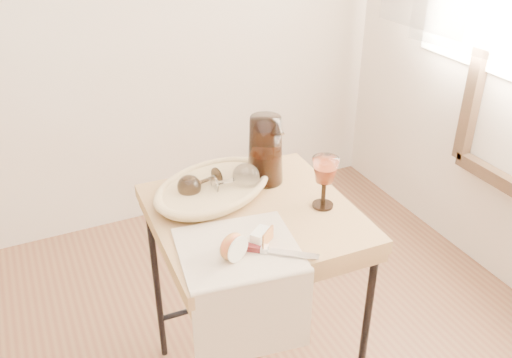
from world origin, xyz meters
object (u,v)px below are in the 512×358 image
apple_half (232,246)px  goblet_lying_b (233,180)px  pitcher (265,150)px  table_knife (268,249)px  wine_goblet (324,183)px  goblet_lying_a (201,182)px  bread_basket (214,190)px  side_table (253,305)px  tea_towel (238,249)px

apple_half → goblet_lying_b: bearing=42.2°
pitcher → table_knife: pitcher is taller
wine_goblet → apple_half: 0.37m
pitcher → goblet_lying_a: bearing=-159.8°
bread_basket → apple_half: bearing=-127.1°
goblet_lying_b → apple_half: 0.33m
goblet_lying_b → apple_half: size_ratio=1.78×
goblet_lying_b → wine_goblet: wine_goblet is taller
goblet_lying_a → apple_half: size_ratio=1.52×
side_table → tea_towel: 0.43m
side_table → pitcher: 0.52m
side_table → goblet_lying_a: (-0.11, 0.15, 0.42)m
bread_basket → apple_half: 0.33m
apple_half → bread_basket: bearing=52.7°
tea_towel → goblet_lying_a: (0.01, 0.31, 0.05)m
pitcher → wine_goblet: 0.24m
goblet_lying_a → goblet_lying_b: goblet_lying_b is taller
bread_basket → table_knife: size_ratio=1.51×
tea_towel → goblet_lying_b: bearing=78.1°
pitcher → table_knife: bearing=-95.5°
pitcher → table_knife: size_ratio=1.08×
goblet_lying_a → pitcher: bearing=165.8°
side_table → tea_towel: tea_towel is taller
goblet_lying_a → pitcher: (0.22, 0.00, 0.06)m
apple_half → pitcher: bearing=28.0°
side_table → pitcher: bearing=53.3°
wine_goblet → side_table: bearing=162.0°
pitcher → apple_half: (-0.26, -0.34, -0.07)m
goblet_lying_b → apple_half: (-0.13, -0.30, -0.01)m
side_table → wine_goblet: wine_goblet is taller
wine_goblet → apple_half: size_ratio=2.07×
bread_basket → goblet_lying_a: size_ratio=3.06×
pitcher → table_knife: (-0.17, -0.36, -0.10)m
side_table → table_knife: (-0.05, -0.21, 0.39)m
tea_towel → apple_half: 0.06m
tea_towel → wine_goblet: size_ratio=1.92×
table_knife → bread_basket: bearing=131.3°
side_table → bread_basket: size_ratio=2.02×
apple_half → table_knife: bearing=-35.4°
tea_towel → goblet_lying_b: goblet_lying_b is taller
pitcher → apple_half: size_ratio=3.32×
pitcher → table_knife: 0.41m
goblet_lying_b → table_knife: goblet_lying_b is taller
pitcher → apple_half: bearing=-108.2°
tea_towel → pitcher: (0.23, 0.31, 0.11)m
tea_towel → wine_goblet: wine_goblet is taller
table_knife → side_table: bearing=113.2°
goblet_lying_b → wine_goblet: (0.22, -0.18, 0.03)m
wine_goblet → goblet_lying_b: bearing=141.8°
tea_towel → pitcher: 0.40m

